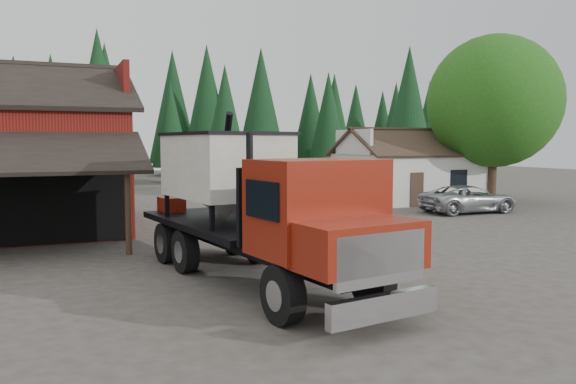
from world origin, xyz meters
name	(u,v)px	position (x,y,z in m)	size (l,w,h in m)	color
ground	(309,253)	(0.00, 0.00, 0.00)	(120.00, 120.00, 0.00)	#443C35
farmhouse	(408,175)	(13.00, 13.00, 1.67)	(8.60, 6.42, 4.65)	silver
deciduous_tree	(494,106)	(17.01, 9.97, 5.91)	(8.00, 8.00, 10.20)	#382619
conifer_backdrop	(136,179)	(0.00, 42.00, 0.00)	(76.00, 16.00, 16.00)	black
near_pine_b	(225,117)	(6.00, 30.00, 5.89)	(3.96, 3.96, 10.40)	#382619
near_pine_c	(409,107)	(22.00, 26.00, 6.89)	(4.84, 4.84, 12.40)	#382619
near_pine_d	(99,99)	(-4.00, 34.00, 7.39)	(5.28, 5.28, 13.40)	#382619
feed_truck	(255,201)	(-2.97, -2.97, 2.16)	(4.24, 10.54, 4.63)	black
silver_car	(469,199)	(12.47, 6.73, 0.73)	(2.41, 5.23, 1.45)	#B0B4B8
equip_box	(378,241)	(2.49, -0.32, 0.30)	(0.70, 1.10, 0.60)	#962A10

